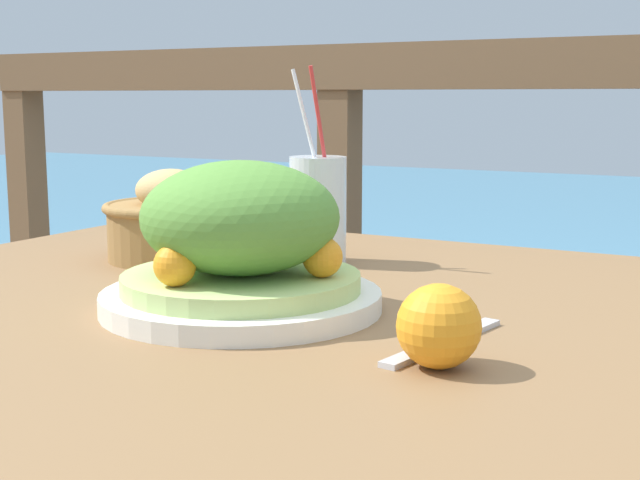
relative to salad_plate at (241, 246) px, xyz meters
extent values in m
cube|color=olive|center=(0.09, 0.05, -0.09)|extent=(1.24, 0.92, 0.04)
cube|color=olive|center=(-0.47, 0.45, -0.46)|extent=(0.06, 0.06, 0.71)
cube|color=brown|center=(0.09, 0.92, 0.20)|extent=(2.80, 0.08, 0.09)
cube|color=brown|center=(-1.28, 0.92, -0.33)|extent=(0.07, 0.07, 0.98)
cube|color=brown|center=(-0.37, 0.92, -0.33)|extent=(0.07, 0.07, 0.98)
cylinder|color=white|center=(0.00, 0.00, -0.06)|extent=(0.28, 0.28, 0.02)
cylinder|color=#B7D17A|center=(0.00, 0.00, -0.04)|extent=(0.24, 0.24, 0.02)
ellipsoid|color=#568E38|center=(0.00, 0.00, 0.03)|extent=(0.20, 0.20, 0.11)
sphere|color=orange|center=(0.08, 0.02, -0.01)|extent=(0.04, 0.04, 0.04)
sphere|color=orange|center=(-0.05, 0.07, -0.01)|extent=(0.04, 0.04, 0.04)
sphere|color=orange|center=(-0.02, -0.08, -0.01)|extent=(0.04, 0.04, 0.04)
cylinder|color=silver|center=(-0.06, 0.27, 0.00)|extent=(0.07, 0.07, 0.14)
cylinder|color=red|center=(-0.05, 0.26, 0.08)|extent=(0.02, 0.05, 0.22)
cylinder|color=white|center=(-0.06, 0.25, 0.07)|extent=(0.06, 0.01, 0.21)
cylinder|color=olive|center=(-0.24, 0.19, -0.03)|extent=(0.17, 0.17, 0.07)
torus|color=olive|center=(-0.24, 0.19, 0.00)|extent=(0.18, 0.18, 0.01)
ellipsoid|color=tan|center=(-0.24, 0.19, 0.03)|extent=(0.09, 0.09, 0.05)
cube|color=silver|center=(0.22, -0.02, -0.06)|extent=(0.04, 0.18, 0.00)
sphere|color=orange|center=(0.24, -0.09, -0.03)|extent=(0.07, 0.07, 0.07)
camera|label=1|loc=(0.49, -0.73, 0.15)|focal=50.00mm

